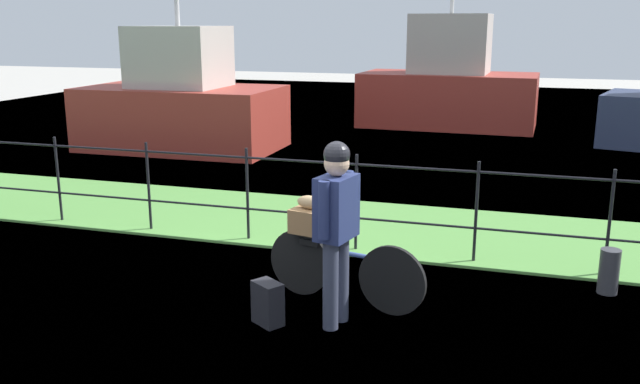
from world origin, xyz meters
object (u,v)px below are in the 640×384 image
Objects in this scene: bicycle_main at (343,269)px; moored_boat_near at (448,86)px; wooden_crate at (310,220)px; cyclist_person at (336,218)px; terrier_dog at (312,201)px; backpack_on_paving at (268,303)px; mooring_bollard at (609,271)px; moored_boat_mid at (182,104)px.

bicycle_main is 0.36× the size of moored_boat_near.
bicycle_main is at bearing -12.59° from wooden_crate.
moored_boat_near reaches higher than cyclist_person.
wooden_crate is 0.20m from terrier_dog.
backpack_on_paving is 12.64m from moored_boat_near.
cyclist_person is 3.64× the size of mooring_bollard.
wooden_crate is at bearing 167.41° from bicycle_main.
bicycle_main is 0.39× the size of moored_boat_mid.
cyclist_person is at bearing -54.29° from terrier_dog.
mooring_bollard is 10.03m from moored_boat_mid.
bicycle_main is 0.71m from terrier_dog.
wooden_crate is at bearing 167.41° from terrier_dog.
wooden_crate is 0.20× the size of cyclist_person.
bicycle_main reaches higher than mooring_bollard.
bicycle_main is 11.99m from moored_boat_near.
moored_boat_mid is at bearing 128.00° from bicycle_main.
backpack_on_paving is at bearing -57.09° from moored_boat_mid.
moored_boat_mid is (-5.08, -4.91, -0.09)m from moored_boat_near.
terrier_dog reaches higher than mooring_bollard.
backpack_on_paving is 0.87× the size of mooring_bollard.
backpack_on_paving is (-0.17, -0.73, -0.59)m from wooden_crate.
wooden_crate is at bearing -89.65° from moored_boat_near.
terrier_dog is 0.81× the size of backpack_on_paving.
wooden_crate is at bearing 127.07° from cyclist_person.
moored_boat_mid reaches higher than cyclist_person.
terrier_dog is 11.88m from moored_boat_near.
wooden_crate is 3.06m from mooring_bollard.
moored_boat_near is at bearing 104.96° from mooring_bollard.
moored_boat_near reaches higher than terrier_dog.
bicycle_main reaches higher than backpack_on_paving.
bicycle_main is at bearing -12.59° from terrier_dog.
moored_boat_mid is (-5.57, 7.52, -0.05)m from cyclist_person.
cyclist_person is 0.40× the size of moored_boat_mid.
cyclist_person is 12.44m from moored_boat_near.
cyclist_person is 0.37× the size of moored_boat_near.
terrier_dog is at bearing -12.59° from wooden_crate.
cyclist_person reaches higher than bicycle_main.
cyclist_person is at bearing 49.98° from backpack_on_paving.
wooden_crate is (-0.35, 0.08, 0.43)m from bicycle_main.
moored_boat_near is at bearing 92.04° from bicycle_main.
moored_boat_near is 7.07m from moored_boat_mid.
moored_boat_near is 1.08× the size of moored_boat_mid.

